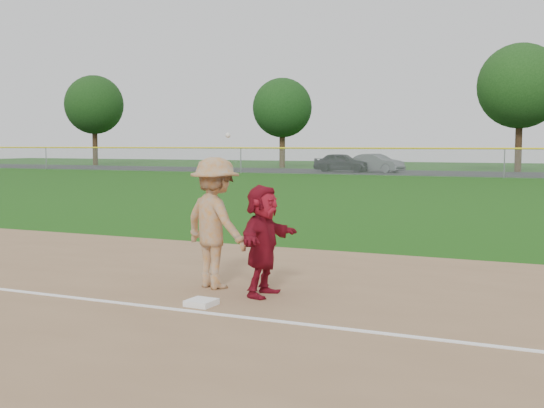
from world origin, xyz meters
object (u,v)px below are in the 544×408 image
at_px(car_left, 342,162).
at_px(car_mid, 376,163).
at_px(base_runner, 263,240).
at_px(first_base, 201,302).

height_order(car_left, car_mid, car_left).
bearing_deg(base_runner, car_mid, 14.82).
xyz_separation_m(first_base, base_runner, (0.52, 0.93, 0.79)).
relative_size(first_base, car_left, 0.08).
height_order(first_base, base_runner, base_runner).
distance_m(first_base, base_runner, 1.32).
xyz_separation_m(first_base, car_left, (-12.96, 45.46, 0.74)).
distance_m(first_base, car_mid, 46.96).
relative_size(base_runner, car_left, 0.36).
relative_size(base_runner, car_mid, 0.36).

